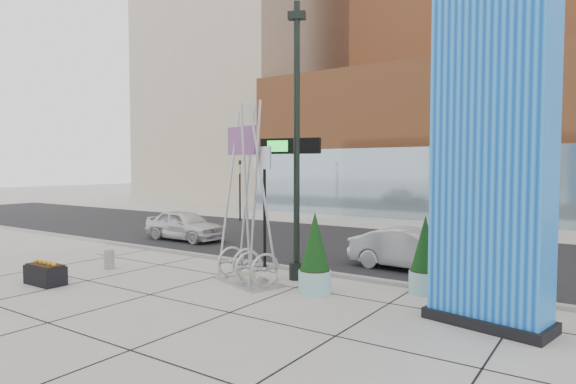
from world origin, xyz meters
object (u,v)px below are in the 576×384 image
Objects in this scene: public_art_sculpture at (248,236)px; blue_pylon at (492,134)px; car_silver_mid at (412,250)px; concrete_bollard at (109,259)px; overhead_street_sign at (283,157)px; car_white_west at (185,225)px; lamp_post at (297,168)px.

blue_pylon is at bearing 19.14° from public_art_sculpture.
blue_pylon reaches higher than car_silver_mid.
concrete_bollard is 0.15× the size of overhead_street_sign.
car_white_west is (-2.69, 6.24, 0.41)m from concrete_bollard.
blue_pylon is 1.63× the size of public_art_sculpture.
concrete_bollard is (-6.43, -2.41, -3.28)m from lamp_post.
car_white_west is at bearing 90.97° from car_silver_mid.
concrete_bollard is at bearing -159.45° from lamp_post.
car_silver_mid is (-3.51, 4.75, -3.68)m from blue_pylon.
overhead_street_sign is (-0.12, 2.09, 2.53)m from public_art_sculpture.
concrete_bollard is at bearing -155.45° from car_white_west.
public_art_sculpture is 1.20× the size of overhead_street_sign.
lamp_post reaches higher than concrete_bollard.
blue_pylon is 6.96m from car_silver_mid.
blue_pylon is at bearing -30.70° from overhead_street_sign.
overhead_street_sign is at bearing 175.51° from blue_pylon.
car_white_west is at bearing 168.04° from public_art_sculpture.
blue_pylon is at bearing -12.29° from lamp_post.
blue_pylon is 2.07× the size of car_white_west.
concrete_bollard is (-12.57, -1.08, -4.06)m from blue_pylon.
blue_pylon is 7.62m from overhead_street_sign.
public_art_sculpture is 8.19× the size of concrete_bollard.
car_silver_mid is at bearing 71.78° from public_art_sculpture.
lamp_post is at bearing 70.01° from public_art_sculpture.
car_white_west is at bearing 145.76° from overhead_street_sign.
lamp_post is 12.97× the size of concrete_bollard.
blue_pylon reaches higher than public_art_sculpture.
blue_pylon is 13.33× the size of concrete_bollard.
public_art_sculpture is at bearing 12.37° from concrete_bollard.
public_art_sculpture is (-7.17, 0.11, -2.93)m from blue_pylon.
concrete_bollard is 6.81m from car_white_west.
public_art_sculpture is at bearing -100.63° from overhead_street_sign.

